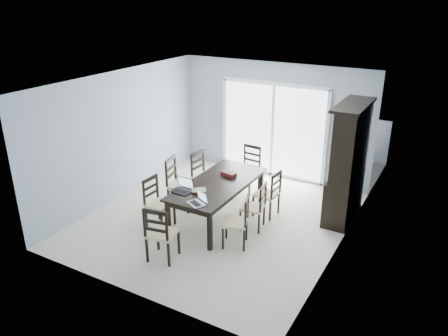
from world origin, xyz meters
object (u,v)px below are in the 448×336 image
at_px(chair_right_mid, 258,202).
at_px(laptop_silver, 196,201).
at_px(chair_left_near, 155,197).
at_px(chair_right_near, 240,216).
at_px(chair_end_far, 249,163).
at_px(cell_phone, 196,204).
at_px(chair_right_far, 271,189).
at_px(game_box, 229,174).
at_px(chair_end_near, 159,229).
at_px(chair_left_far, 202,170).
at_px(dining_table, 218,186).
at_px(chair_left_mid, 177,177).
at_px(laptop_dark, 181,189).
at_px(china_hutch, 348,164).
at_px(hot_tub, 261,141).

height_order(chair_right_mid, laptop_silver, chair_right_mid).
height_order(chair_left_near, chair_right_near, chair_left_near).
height_order(chair_end_far, cell_phone, chair_end_far).
bearing_deg(laptop_silver, chair_right_far, 92.18).
distance_m(chair_left_near, game_box, 1.45).
bearing_deg(chair_end_near, game_box, 76.51).
bearing_deg(chair_left_far, dining_table, 55.77).
xyz_separation_m(laptop_silver, game_box, (-0.11, 1.31, -0.01)).
bearing_deg(chair_left_mid, chair_left_far, 154.39).
bearing_deg(chair_end_near, chair_left_far, 96.04).
relative_size(chair_left_near, chair_right_mid, 1.06).
height_order(chair_right_far, laptop_dark, chair_right_far).
bearing_deg(china_hutch, hot_tub, 141.43).
bearing_deg(hot_tub, chair_right_mid, -66.31).
bearing_deg(chair_end_far, chair_right_far, 140.90).
xyz_separation_m(china_hutch, chair_left_far, (-2.81, -0.56, -0.48)).
distance_m(dining_table, chair_left_far, 1.05).
height_order(chair_left_near, chair_right_far, chair_left_near).
bearing_deg(cell_phone, chair_right_far, 88.23).
relative_size(chair_left_mid, cell_phone, 11.81).
bearing_deg(chair_right_near, china_hutch, -53.32).
bearing_deg(chair_end_far, chair_left_far, 55.68).
distance_m(chair_end_far, hot_tub, 2.02).
xyz_separation_m(laptop_dark, game_box, (0.38, 1.04, -0.02)).
bearing_deg(chair_end_near, chair_left_mid, 106.55).
height_order(game_box, hot_tub, hot_tub).
relative_size(dining_table, china_hutch, 1.00).
relative_size(chair_right_far, laptop_dark, 3.09).
relative_size(chair_left_mid, hot_tub, 0.65).
relative_size(chair_end_far, laptop_dark, 3.29).
bearing_deg(laptop_dark, cell_phone, -30.59).
relative_size(chair_left_near, chair_left_mid, 0.89).
relative_size(china_hutch, laptop_silver, 6.14).
bearing_deg(laptop_dark, chair_right_near, 2.73).
bearing_deg(cell_phone, chair_end_far, 117.00).
distance_m(dining_table, chair_right_mid, 0.80).
bearing_deg(chair_left_far, chair_left_near, 3.45).
bearing_deg(cell_phone, chair_left_near, -170.12).
bearing_deg(dining_table, chair_right_near, -38.27).
bearing_deg(chair_right_far, cell_phone, 159.52).
distance_m(chair_end_near, laptop_dark, 1.05).
relative_size(dining_table, chair_left_far, 1.95).
relative_size(china_hutch, game_box, 7.70).
height_order(chair_left_far, chair_right_near, chair_left_far).
xyz_separation_m(chair_left_near, chair_right_far, (1.68, 1.33, -0.01)).
height_order(chair_right_mid, laptop_dark, chair_right_mid).
distance_m(chair_left_far, chair_end_near, 2.45).
xyz_separation_m(chair_end_far, game_box, (0.11, -1.13, 0.19)).
height_order(chair_left_far, chair_end_far, chair_end_far).
bearing_deg(laptop_silver, china_hutch, 75.29).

